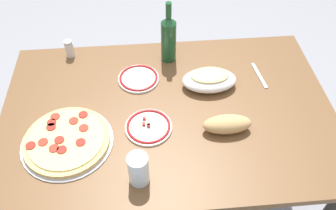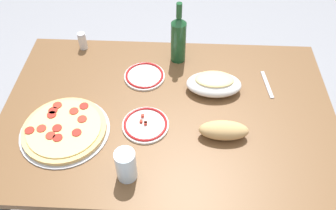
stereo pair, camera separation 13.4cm
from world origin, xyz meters
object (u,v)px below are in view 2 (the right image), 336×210
Objects in this scene: baked_pasta_dish at (214,83)px; pepperoni_pizza at (64,129)px; dining_table at (168,126)px; water_glass at (126,165)px; wine_bottle at (178,38)px; side_plate_far at (144,76)px; spice_shaker at (82,41)px; bread_loaf at (224,130)px; side_plate_near at (145,124)px.

pepperoni_pizza is at bearing -156.18° from baked_pasta_dish.
dining_table is 10.50× the size of water_glass.
pepperoni_pizza is 1.17× the size of wine_bottle.
dining_table is 7.49× the size of side_plate_far.
spice_shaker reaches higher than pepperoni_pizza.
bread_loaf is (0.34, -0.32, 0.03)m from side_plate_far.
pepperoni_pizza is 0.62m from bread_loaf.
baked_pasta_dish is 0.69m from spice_shaker.
dining_table is 3.92× the size of pepperoni_pizza.
bread_loaf is at bearing -67.58° from wine_bottle.
baked_pasta_dish is at bearing 37.93° from side_plate_near.
spice_shaker is at bearing 138.12° from dining_table.
water_glass is 0.24m from side_plate_near.
side_plate_near is 0.98× the size of bread_loaf.
side_plate_near reaches higher than dining_table.
side_plate_near is at bearing -105.62° from wine_bottle.
pepperoni_pizza is 0.65m from baked_pasta_dish.
side_plate_near is (-0.28, -0.22, -0.03)m from baked_pasta_dish.
side_plate_near is at bearing -83.84° from side_plate_far.
side_plate_far is at bearing 136.25° from bread_loaf.
pepperoni_pizza reaches higher than dining_table.
baked_pasta_dish is at bearing 33.39° from dining_table.
dining_table is at bearing 67.99° from water_glass.
water_glass is (-0.16, -0.65, -0.06)m from wine_bottle.
side_plate_near is at bearing 8.14° from pepperoni_pizza.
bread_loaf reaches higher than dining_table.
bread_loaf is 2.22× the size of spice_shaker.
dining_table is at bearing 18.62° from pepperoni_pizza.
dining_table is 0.29m from bread_loaf.
wine_bottle is 3.49× the size of spice_shaker.
side_plate_far is at bearing -137.65° from wine_bottle.
pepperoni_pizza is 1.88× the size of side_plate_near.
side_plate_far is at bearing 96.16° from side_plate_near.
pepperoni_pizza is 1.84× the size of bread_loaf.
dining_table is 7.38× the size of side_plate_near.
pepperoni_pizza is 0.65m from wine_bottle.
spice_shaker is at bearing 141.68° from bread_loaf.
pepperoni_pizza is at bearing -86.06° from spice_shaker.
side_plate_far is at bearing -31.59° from spice_shaker.
wine_bottle is 1.63× the size of side_plate_far.
spice_shaker is (-0.47, 0.06, -0.08)m from wine_bottle.
wine_bottle is (-0.16, 0.20, 0.08)m from baked_pasta_dish.
spice_shaker is at bearing 113.37° from water_glass.
wine_bottle is 1.61× the size of side_plate_near.
wine_bottle is 2.29× the size of water_glass.
dining_table is at bearing -146.61° from baked_pasta_dish.
bread_loaf is (0.31, -0.04, 0.03)m from side_plate_near.
dining_table is 0.28m from baked_pasta_dish.
wine_bottle is at bearing 112.42° from bread_loaf.
wine_bottle is 1.57× the size of bread_loaf.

